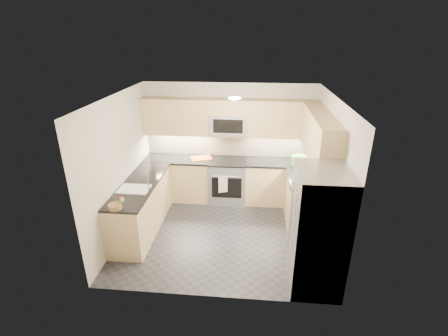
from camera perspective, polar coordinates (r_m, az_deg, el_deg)
floor at (r=6.16m, az=-0.31°, el=-11.19°), size 3.60×3.20×0.00m
ceiling at (r=5.19m, az=-0.36°, el=12.33°), size 3.60×3.20×0.02m
wall_back at (r=7.05m, az=0.94°, el=4.68°), size 3.60×0.02×2.50m
wall_front at (r=4.14m, az=-2.51°, el=-9.19°), size 3.60×0.02×2.50m
wall_left at (r=5.99m, az=-17.72°, el=0.20°), size 0.02×3.20×2.50m
wall_right at (r=5.68m, az=18.04°, el=-1.08°), size 0.02×3.20×2.50m
base_cab_back_left at (r=7.23m, az=-7.94°, el=-1.89°), size 1.42×0.60×0.90m
base_cab_back_right at (r=7.07m, az=9.55°, el=-2.57°), size 1.42×0.60×0.90m
base_cab_right at (r=6.11m, az=14.09°, el=-7.30°), size 0.60×1.70×0.90m
base_cab_peninsula at (r=6.23m, az=-14.28°, el=-6.70°), size 0.60×2.00×0.90m
countertop_back_left at (r=7.04m, az=-8.15°, el=1.58°), size 1.42×0.63×0.04m
countertop_back_right at (r=6.89m, az=9.81°, el=0.97°), size 1.42×0.63×0.04m
countertop_right at (r=5.89m, az=14.52°, el=-3.34°), size 0.63×1.70×0.04m
countertop_peninsula at (r=6.02m, az=-14.71°, el=-2.80°), size 0.63×2.00×0.04m
upper_cab_back at (r=6.72m, az=0.85°, el=8.88°), size 3.60×0.35×0.75m
upper_cab_right at (r=5.71m, az=16.48°, el=5.38°), size 0.35×1.95×0.75m
backsplash_back at (r=7.06m, az=0.93°, el=4.25°), size 3.60×0.01×0.51m
backsplash_right at (r=6.11m, az=17.10°, el=0.15°), size 0.01×2.30×0.51m
gas_range at (r=7.04m, az=0.69°, el=-2.30°), size 0.76×0.65×0.91m
range_cooktop at (r=6.86m, az=0.71°, el=1.18°), size 0.76×0.65×0.03m
oven_door_glass at (r=6.75m, az=0.47°, el=-3.53°), size 0.62×0.02×0.45m
oven_handle at (r=6.61m, az=0.46°, el=-1.51°), size 0.60×0.02×0.02m
microwave at (r=6.73m, az=0.83°, el=7.80°), size 0.76×0.40×0.40m
microwave_door at (r=6.53m, az=0.69°, el=7.33°), size 0.60×0.01×0.28m
refrigerator at (r=4.78m, az=16.14°, el=-10.40°), size 0.70×0.90×1.80m
fridge_handle_left at (r=4.54m, az=11.92°, el=-11.08°), size 0.02×0.02×1.20m
fridge_handle_right at (r=4.84m, az=11.50°, el=-8.71°), size 0.02×0.02×1.20m
sink_basin at (r=5.82m, az=-15.47°, el=-4.21°), size 0.52×0.38×0.16m
faucet at (r=5.65m, az=-13.20°, el=-2.56°), size 0.03×0.03×0.28m
utensil_bowl at (r=6.76m, az=13.15°, el=1.29°), size 0.32×0.32×0.18m
cutting_board at (r=6.97m, az=-3.98°, el=1.77°), size 0.50×0.43×0.01m
fruit_basket at (r=5.27m, az=-18.59°, el=-6.42°), size 0.26×0.26×0.07m
fruit_apple at (r=5.31m, az=-17.63°, el=-5.12°), size 0.07×0.07×0.07m
fruit_pear at (r=5.25m, az=-17.48°, el=-5.43°), size 0.07×0.07×0.07m
dish_towel_check at (r=6.67m, az=-0.19°, el=-2.88°), size 0.18×0.08×0.36m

